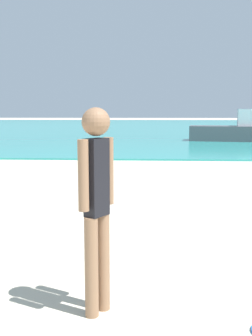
# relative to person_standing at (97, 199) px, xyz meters

# --- Properties ---
(water) EXTENTS (160.00, 60.00, 0.06)m
(water) POSITION_rel_person_standing_xyz_m (0.06, 39.94, -0.89)
(water) COLOR teal
(water) RESTS_ON ground
(person_standing) EXTENTS (0.24, 0.33, 1.62)m
(person_standing) POSITION_rel_person_standing_xyz_m (0.00, 0.00, 0.00)
(person_standing) COLOR #936B4C
(person_standing) RESTS_ON ground
(boat_near) EXTENTS (5.03, 2.32, 1.65)m
(boat_near) POSITION_rel_person_standing_xyz_m (5.17, 18.16, -0.29)
(boat_near) COLOR #4C4C51
(boat_near) RESTS_ON water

